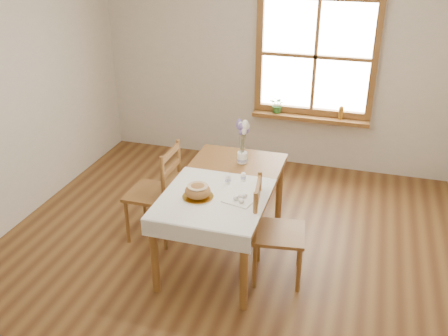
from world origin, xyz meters
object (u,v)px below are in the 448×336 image
at_px(dining_table, 224,191).
at_px(flower_vase, 242,158).
at_px(bread_plate, 198,197).
at_px(chair_left, 153,192).
at_px(chair_right, 279,232).

distance_m(dining_table, flower_vase, 0.47).
relative_size(bread_plate, flower_vase, 2.39).
distance_m(dining_table, bread_plate, 0.39).
bearing_deg(flower_vase, chair_left, -154.66).
height_order(bread_plate, flower_vase, flower_vase).
xyz_separation_m(chair_right, bread_plate, (-0.70, -0.11, 0.29)).
height_order(dining_table, chair_left, chair_left).
height_order(chair_right, bread_plate, chair_right).
relative_size(dining_table, chair_right, 1.69).
distance_m(chair_right, bread_plate, 0.77).
relative_size(chair_right, bread_plate, 3.62).
relative_size(dining_table, flower_vase, 14.58).
bearing_deg(flower_vase, dining_table, -96.74).
distance_m(chair_left, bread_plate, 0.80).
xyz_separation_m(chair_left, chair_right, (1.33, -0.30, -0.03)).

